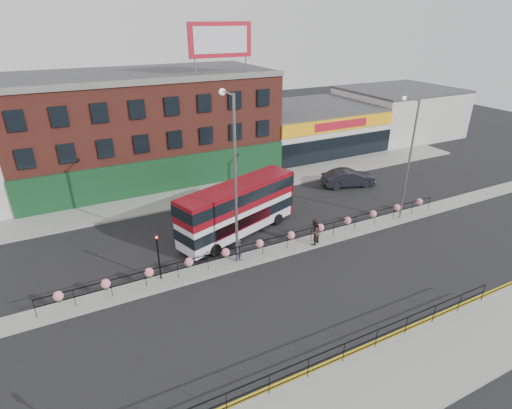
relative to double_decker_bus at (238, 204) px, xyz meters
name	(u,v)px	position (x,y,z in m)	size (l,w,h in m)	color
ground	(275,253)	(1.12, -3.69, -2.49)	(120.00, 120.00, 0.00)	black
south_pavement	(403,376)	(1.12, -15.69, -2.42)	(60.00, 4.00, 0.15)	gray
north_pavement	(213,192)	(1.12, 8.31, -2.42)	(60.00, 4.00, 0.15)	gray
median	(275,252)	(1.12, -3.69, -2.42)	(60.00, 1.60, 0.15)	gray
yellow_line_inner	(369,344)	(1.12, -13.39, -2.49)	(60.00, 0.10, 0.01)	gold
yellow_line_outer	(371,346)	(1.12, -13.57, -2.49)	(60.00, 0.10, 0.01)	gold
brick_building	(145,125)	(-2.88, 16.27, 2.63)	(25.00, 12.21, 10.30)	brown
supermarket	(309,127)	(17.12, 16.21, 0.16)	(15.00, 12.25, 5.30)	silver
warehouse_east	(398,112)	(31.87, 16.31, 0.66)	(14.50, 12.00, 6.30)	#BCBBB6
billboard	(220,40)	(3.62, 11.30, 10.69)	(6.00, 0.29, 4.40)	#A91425
median_railing	(276,240)	(1.12, -3.69, -1.45)	(30.04, 0.56, 1.23)	black
south_railing	(344,348)	(-0.88, -13.79, -1.53)	(20.04, 0.05, 1.12)	black
double_decker_bus	(238,204)	(0.00, 0.00, 0.00)	(10.26, 5.47, 4.06)	silver
car	(349,178)	(13.52, 3.83, -1.65)	(5.39, 3.10, 1.68)	black
pedestrian_a	(239,249)	(-1.57, -3.49, -1.58)	(0.38, 0.57, 1.53)	#272733
pedestrian_b	(314,232)	(4.06, -4.08, -1.36)	(1.18, 1.07, 1.97)	#31221D
lamp_column_west	(233,168)	(-1.77, -3.33, 4.22)	(0.40, 1.94, 11.07)	slate
lamp_column_east	(408,150)	(12.77, -3.52, 3.31)	(0.34, 1.67, 9.54)	slate
traffic_light_median	(157,247)	(-6.88, -3.29, -0.02)	(0.15, 0.28, 3.65)	black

